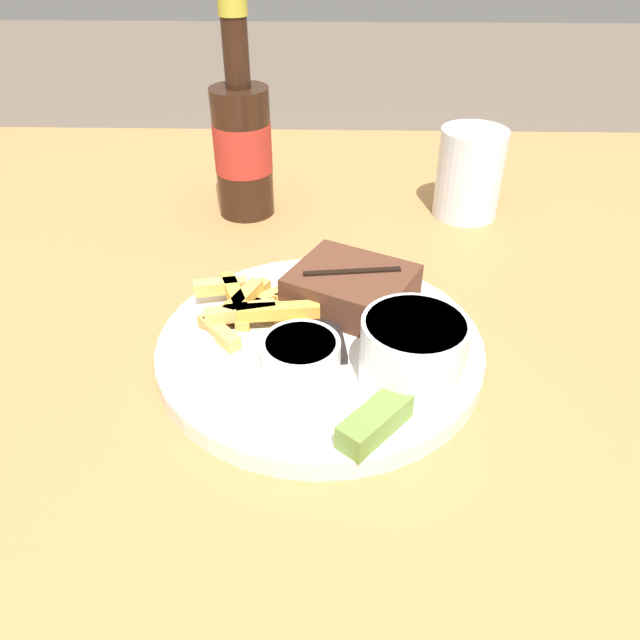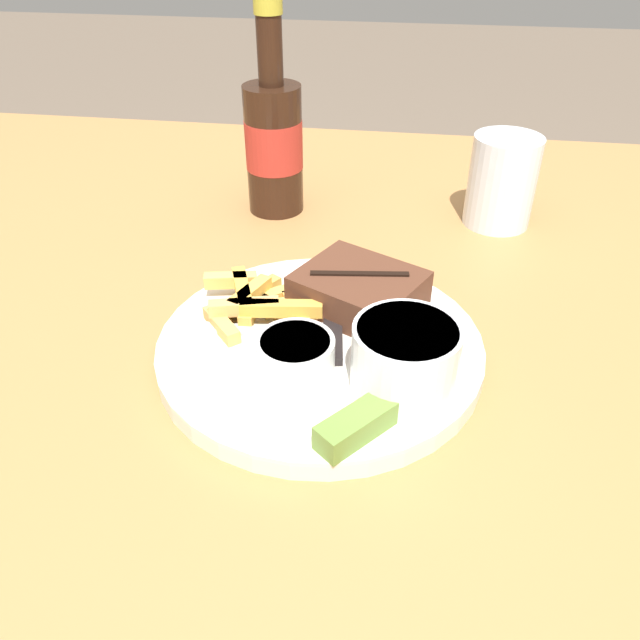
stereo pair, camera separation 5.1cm
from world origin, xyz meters
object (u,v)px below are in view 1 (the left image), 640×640
object	(u,v)px
fork_utensil	(236,336)
steak_portion	(352,288)
coleslaw_cup	(413,349)
dipping_sauce_cup	(301,353)
knife_utensil	(329,316)
beer_bottle	(243,144)
dinner_plate	(320,348)
pickle_spear	(379,418)
drinking_glass	(469,173)

from	to	relation	value
fork_utensil	steak_portion	bearing A→B (deg)	29.20
coleslaw_cup	dipping_sauce_cup	xyz separation A→B (m)	(-0.08, 0.01, -0.02)
knife_utensil	beer_bottle	bearing A→B (deg)	14.83
dinner_plate	beer_bottle	size ratio (longest dim) A/B	1.15
dinner_plate	pickle_spear	bearing A→B (deg)	-66.88
steak_portion	knife_utensil	distance (m)	0.03
dinner_plate	coleslaw_cup	xyz separation A→B (m)	(0.07, -0.05, 0.04)
steak_portion	pickle_spear	world-z (taller)	steak_portion
knife_utensil	drinking_glass	world-z (taller)	drinking_glass
dipping_sauce_cup	dinner_plate	bearing A→B (deg)	69.04
steak_portion	beer_bottle	world-z (taller)	beer_bottle
dinner_plate	fork_utensil	world-z (taller)	fork_utensil
dinner_plate	fork_utensil	size ratio (longest dim) A/B	2.04
dipping_sauce_cup	knife_utensil	xyz separation A→B (m)	(0.02, 0.07, -0.01)
knife_utensil	coleslaw_cup	bearing A→B (deg)	-149.30
steak_portion	dipping_sauce_cup	size ratio (longest dim) A/B	2.07
dipping_sauce_cup	fork_utensil	bearing A→B (deg)	146.89
pickle_spear	fork_utensil	size ratio (longest dim) A/B	0.51
dipping_sauce_cup	fork_utensil	size ratio (longest dim) A/B	0.47
coleslaw_cup	drinking_glass	size ratio (longest dim) A/B	0.77
fork_utensil	knife_utensil	size ratio (longest dim) A/B	0.81
dinner_plate	fork_utensil	xyz separation A→B (m)	(-0.07, 0.00, 0.01)
fork_utensil	beer_bottle	world-z (taller)	beer_bottle
dipping_sauce_cup	drinking_glass	size ratio (longest dim) A/B	0.60
dipping_sauce_cup	knife_utensil	size ratio (longest dim) A/B	0.38
coleslaw_cup	drinking_glass	world-z (taller)	drinking_glass
fork_utensil	drinking_glass	xyz separation A→B (m)	(0.24, 0.28, 0.03)
dipping_sauce_cup	knife_utensil	distance (m)	0.07
steak_portion	beer_bottle	bearing A→B (deg)	118.55
pickle_spear	drinking_glass	size ratio (longest dim) A/B	0.65
dipping_sauce_cup	fork_utensil	world-z (taller)	dipping_sauce_cup
coleslaw_cup	beer_bottle	xyz separation A→B (m)	(-0.17, 0.33, 0.04)
dinner_plate	beer_bottle	xyz separation A→B (m)	(-0.10, 0.28, 0.08)
coleslaw_cup	pickle_spear	bearing A→B (deg)	-117.16
coleslaw_cup	knife_utensil	size ratio (longest dim) A/B	0.48
steak_portion	dipping_sauce_cup	bearing A→B (deg)	-114.24
steak_portion	coleslaw_cup	distance (m)	0.11
dipping_sauce_cup	pickle_spear	bearing A→B (deg)	-48.87
knife_utensil	drinking_glass	bearing A→B (deg)	-40.26
pickle_spear	fork_utensil	xyz separation A→B (m)	(-0.12, 0.10, -0.01)
dipping_sauce_cup	beer_bottle	size ratio (longest dim) A/B	0.26
coleslaw_cup	pickle_spear	size ratio (longest dim) A/B	1.18
dinner_plate	drinking_glass	size ratio (longest dim) A/B	2.64
drinking_glass	steak_portion	bearing A→B (deg)	-121.70
coleslaw_cup	drinking_glass	xyz separation A→B (m)	(0.10, 0.33, 0.00)
dinner_plate	coleslaw_cup	world-z (taller)	coleslaw_cup
knife_utensil	steak_portion	bearing A→B (deg)	-48.56
dipping_sauce_cup	drinking_glass	world-z (taller)	drinking_glass
beer_bottle	drinking_glass	world-z (taller)	beer_bottle
steak_portion	dipping_sauce_cup	xyz separation A→B (m)	(-0.04, -0.09, -0.00)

